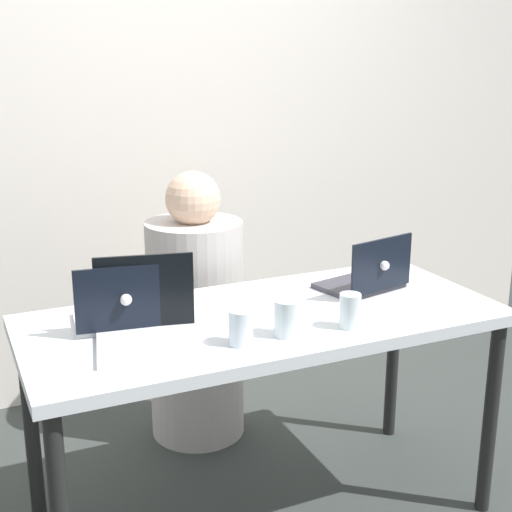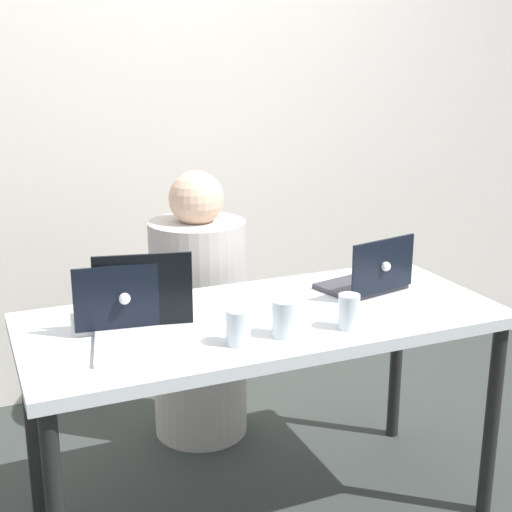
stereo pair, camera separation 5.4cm
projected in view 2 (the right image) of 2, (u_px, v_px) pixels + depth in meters
back_wall at (156, 132)px, 3.30m from camera, size 4.50×0.10×2.44m
desk at (264, 336)px, 2.34m from camera, size 1.56×0.68×0.76m
person_at_center at (199, 321)px, 2.96m from camera, size 0.43×0.43×1.13m
laptop_back_left at (123, 311)px, 2.21m from camera, size 0.33×0.27×0.22m
laptop_back_right at (368, 279)px, 2.53m from camera, size 0.32×0.27×0.20m
laptop_front_left at (146, 324)px, 2.09m from camera, size 0.34×0.31×0.24m
water_glass_center at (285, 321)px, 2.13m from camera, size 0.08×0.08×0.11m
water_glass_left at (238, 329)px, 2.07m from camera, size 0.07×0.07×0.11m
water_glass_right at (349, 314)px, 2.19m from camera, size 0.07×0.07×0.11m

